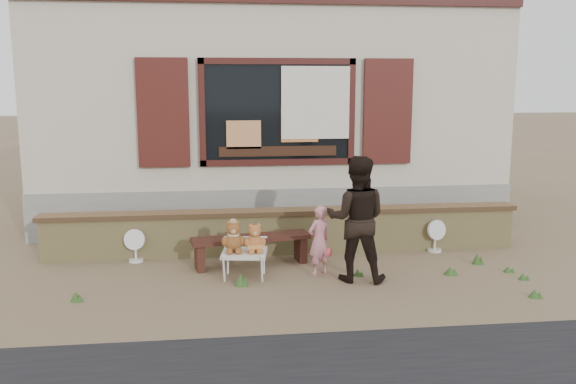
{
  "coord_description": "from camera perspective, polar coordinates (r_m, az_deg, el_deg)",
  "views": [
    {
      "loc": [
        -1.02,
        -7.78,
        2.54
      ],
      "look_at": [
        0.0,
        0.6,
        1.0
      ],
      "focal_mm": 38.0,
      "sensor_mm": 36.0,
      "label": 1
    }
  ],
  "objects": [
    {
      "name": "fan_left",
      "position": [
        8.96,
        -14.1,
        -4.85
      ],
      "size": [
        0.31,
        0.2,
        0.48
      ],
      "rotation": [
        0.0,
        0.0,
        -0.16
      ],
      "color": "white",
      "rests_on": "ground"
    },
    {
      "name": "adult",
      "position": [
        7.82,
        6.43,
        -2.51
      ],
      "size": [
        0.92,
        0.8,
        1.62
      ],
      "primitive_type": "imported",
      "rotation": [
        0.0,
        0.0,
        2.87
      ],
      "color": "black",
      "rests_on": "ground"
    },
    {
      "name": "folding_chair",
      "position": [
        8.0,
        -4.1,
        -5.81
      ],
      "size": [
        0.64,
        0.58,
        0.35
      ],
      "rotation": [
        0.0,
        0.0,
        -0.14
      ],
      "color": "silver",
      "rests_on": "ground"
    },
    {
      "name": "shopfront",
      "position": [
        12.32,
        -2.2,
        7.81
      ],
      "size": [
        8.04,
        5.13,
        4.0
      ],
      "color": "#B9AF96",
      "rests_on": "ground"
    },
    {
      "name": "grass_tufts",
      "position": [
        8.01,
        8.45,
        -7.79
      ],
      "size": [
        5.71,
        1.51,
        0.16
      ],
      "color": "#2E4F1F",
      "rests_on": "ground"
    },
    {
      "name": "brick_wall",
      "position": [
        9.11,
        -0.3,
        -3.63
      ],
      "size": [
        7.1,
        0.36,
        0.67
      ],
      "color": "tan",
      "rests_on": "ground"
    },
    {
      "name": "teddy_bear_right",
      "position": [
        7.93,
        -3.11,
        -4.26
      ],
      "size": [
        0.31,
        0.28,
        0.38
      ],
      "primitive_type": null,
      "rotation": [
        0.0,
        0.0,
        -0.14
      ],
      "color": "#945429",
      "rests_on": "folding_chair"
    },
    {
      "name": "bench",
      "position": [
        8.51,
        -3.46,
        -4.88
      ],
      "size": [
        1.69,
        0.63,
        0.42
      ],
      "rotation": [
        0.0,
        0.0,
        0.18
      ],
      "color": "black",
      "rests_on": "ground"
    },
    {
      "name": "teddy_bear_left",
      "position": [
        7.95,
        -5.13,
        -4.11
      ],
      "size": [
        0.34,
        0.31,
        0.42
      ],
      "primitive_type": null,
      "rotation": [
        0.0,
        0.0,
        -0.14
      ],
      "color": "brown",
      "rests_on": "folding_chair"
    },
    {
      "name": "fan_right",
      "position": [
        9.47,
        13.6,
        -3.98
      ],
      "size": [
        0.32,
        0.21,
        0.49
      ],
      "rotation": [
        0.0,
        0.0,
        0.27
      ],
      "color": "silver",
      "rests_on": "ground"
    },
    {
      "name": "ground",
      "position": [
        8.25,
        0.51,
        -7.6
      ],
      "size": [
        80.0,
        80.0,
        0.0
      ],
      "primitive_type": "plane",
      "color": "brown",
      "rests_on": "ground"
    },
    {
      "name": "child",
      "position": [
        8.08,
        2.92,
        -4.54
      ],
      "size": [
        0.41,
        0.36,
        0.93
      ],
      "primitive_type": "imported",
      "rotation": [
        0.0,
        0.0,
        3.65
      ],
      "color": "pink",
      "rests_on": "ground"
    }
  ]
}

